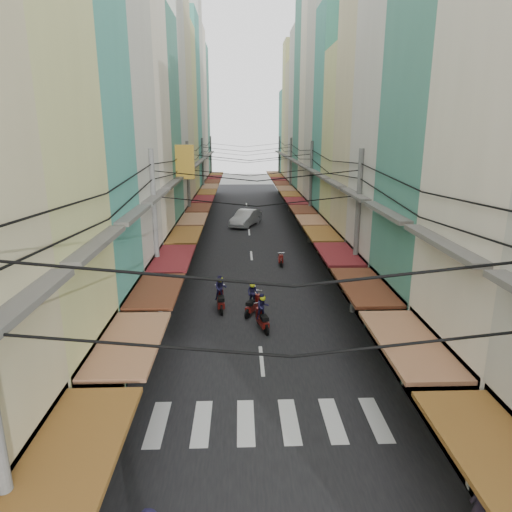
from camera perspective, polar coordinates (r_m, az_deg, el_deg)
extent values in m
plane|color=#61615C|center=(20.71, 0.44, -10.36)|extent=(160.00, 160.00, 0.00)
cube|color=black|center=(39.67, -0.80, 2.34)|extent=(10.00, 80.00, 0.02)
cube|color=slate|center=(40.06, -10.15, 2.26)|extent=(3.00, 80.00, 0.06)
cube|color=slate|center=(40.32, 8.48, 2.42)|extent=(3.00, 80.00, 0.06)
cube|color=silver|center=(15.73, -12.20, -19.82)|extent=(0.55, 2.40, 0.01)
cube|color=silver|center=(15.55, -6.79, -20.00)|extent=(0.55, 2.40, 0.01)
cube|color=silver|center=(15.50, -1.29, -20.02)|extent=(0.55, 2.40, 0.01)
cube|color=silver|center=(15.57, 4.19, -19.87)|extent=(0.55, 2.40, 0.01)
cube|color=silver|center=(15.77, 9.56, -19.56)|extent=(0.55, 2.40, 0.01)
cube|color=silver|center=(16.09, 14.74, -19.10)|extent=(0.55, 2.40, 0.01)
cube|color=black|center=(11.68, -28.81, -26.24)|extent=(1.20, 4.53, 3.20)
cube|color=brown|center=(10.27, -21.84, -21.71)|extent=(1.80, 4.34, 0.12)
cube|color=#595651|center=(9.11, -27.59, -5.76)|extent=(0.50, 4.24, 0.15)
cube|color=black|center=(15.18, -20.82, -14.91)|extent=(1.20, 4.52, 3.20)
cube|color=#996545|center=(14.13, -15.51, -10.37)|extent=(1.80, 4.33, 0.12)
cube|color=#595651|center=(13.31, -19.16, 1.47)|extent=(0.50, 4.23, 0.15)
cube|color=teal|center=(18.33, -26.16, 15.85)|extent=(6.00, 4.30, 19.25)
cube|color=black|center=(19.03, -16.59, -8.17)|extent=(1.20, 4.13, 3.20)
cube|color=#5D2D1A|center=(18.20, -12.34, -4.23)|extent=(1.80, 3.96, 0.12)
cube|color=#595651|center=(17.57, -14.99, 5.04)|extent=(0.50, 3.87, 0.15)
cube|color=#BAB8AA|center=(22.78, -21.52, 18.09)|extent=(6.00, 5.14, 20.93)
cube|color=black|center=(23.31, -13.79, -3.56)|extent=(1.20, 4.94, 3.20)
cube|color=maroon|center=(22.64, -10.29, -0.21)|extent=(1.80, 4.73, 0.12)
cube|color=#595651|center=(22.14, -12.35, 7.27)|extent=(0.50, 4.63, 0.15)
cube|color=beige|center=(27.58, -17.69, 14.14)|extent=(6.00, 4.95, 17.43)
cube|color=black|center=(28.05, -11.78, -0.21)|extent=(1.20, 4.75, 3.20)
cube|color=brown|center=(27.49, -8.85, 2.63)|extent=(1.80, 4.56, 0.12)
cube|color=#595651|center=(27.08, -10.50, 8.81)|extent=(0.50, 4.46, 0.15)
cube|color=#468876|center=(32.41, -15.27, 13.42)|extent=(6.00, 4.99, 16.32)
cube|color=black|center=(32.81, -10.37, 2.14)|extent=(1.20, 4.80, 3.20)
cube|color=#996545|center=(32.33, -7.85, 4.59)|extent=(1.80, 4.60, 0.12)
cube|color=#595651|center=(31.98, -9.23, 9.86)|extent=(0.50, 4.50, 0.15)
cube|color=beige|center=(37.20, -13.92, 18.77)|extent=(6.00, 4.65, 22.87)
cube|color=black|center=(37.47, -9.35, 3.84)|extent=(1.20, 4.46, 3.20)
cube|color=#5D2D1A|center=(37.06, -7.13, 6.00)|extent=(1.80, 4.27, 0.12)
cube|color=#595651|center=(36.75, -8.32, 10.60)|extent=(0.50, 4.18, 0.15)
cube|color=#C8BA8D|center=(41.83, -12.47, 16.87)|extent=(6.00, 4.89, 20.58)
cube|color=black|center=(42.12, -8.56, 5.15)|extent=(1.20, 4.70, 3.20)
cube|color=maroon|center=(41.75, -6.58, 7.08)|extent=(1.80, 4.50, 0.12)
cube|color=#595651|center=(41.48, -7.62, 11.16)|extent=(0.50, 4.40, 0.15)
cube|color=#C8C87D|center=(46.45, -11.35, 15.43)|extent=(6.00, 4.52, 18.44)
cube|color=black|center=(46.73, -7.93, 6.19)|extent=(1.20, 4.34, 3.20)
cube|color=brown|center=(46.40, -6.14, 7.93)|extent=(1.80, 4.16, 0.12)
cube|color=#595651|center=(46.16, -7.07, 11.61)|extent=(0.50, 4.07, 0.15)
cube|color=teal|center=(51.27, -10.54, 16.67)|extent=(6.00, 5.20, 20.63)
cube|color=black|center=(51.51, -7.40, 7.06)|extent=(1.20, 4.99, 3.20)
cube|color=#996545|center=(51.21, -5.77, 8.65)|extent=(1.80, 4.78, 0.12)
cube|color=#595651|center=(50.99, -6.60, 11.98)|extent=(0.50, 4.68, 0.15)
cube|color=#BAB8AA|center=(56.35, -9.85, 18.14)|extent=(6.00, 4.94, 23.70)
cube|color=black|center=(56.51, -6.94, 7.82)|extent=(1.20, 4.74, 3.20)
cube|color=#5D2D1A|center=(56.24, -5.45, 9.26)|extent=(1.80, 4.55, 0.12)
cube|color=#595651|center=(56.04, -6.20, 12.30)|extent=(0.50, 4.45, 0.15)
cube|color=beige|center=(61.21, -9.17, 16.73)|extent=(6.00, 4.96, 21.12)
cube|color=black|center=(61.40, -6.56, 8.43)|extent=(1.20, 4.76, 3.20)
cube|color=maroon|center=(61.15, -5.18, 9.76)|extent=(1.80, 4.56, 0.12)
cube|color=#595651|center=(60.97, -5.88, 12.56)|extent=(0.50, 4.46, 0.15)
cube|color=#468876|center=(66.16, -8.61, 16.11)|extent=(6.00, 5.04, 19.90)
cube|color=black|center=(66.35, -6.24, 8.96)|extent=(1.20, 4.84, 3.20)
cube|color=brown|center=(66.12, -4.96, 10.19)|extent=(1.80, 4.64, 0.12)
cube|color=#595651|center=(65.95, -5.60, 12.78)|extent=(0.50, 4.54, 0.15)
cube|color=#584214|center=(30.89, -8.87, 11.54)|extent=(1.20, 0.40, 2.20)
cube|color=brown|center=(10.61, 28.10, -21.18)|extent=(1.80, 4.35, 0.12)
cube|color=black|center=(15.56, 23.42, -14.43)|extent=(1.20, 4.78, 3.20)
cube|color=#996545|center=(14.36, 18.52, -10.19)|extent=(1.80, 4.58, 0.12)
cube|color=#595651|center=(13.63, 22.15, 1.50)|extent=(0.50, 4.48, 0.15)
cube|color=#468876|center=(19.27, 25.58, 9.58)|extent=(6.00, 5.03, 15.08)
cube|color=black|center=(19.69, 17.30, -7.41)|extent=(1.20, 4.83, 3.20)
cube|color=#5D2D1A|center=(18.76, 13.31, -3.69)|extent=(1.80, 4.63, 0.12)
cube|color=#595651|center=(18.21, 15.87, 5.33)|extent=(0.50, 4.53, 0.15)
cube|color=beige|center=(23.76, 20.94, 18.88)|extent=(6.00, 4.79, 21.66)
cube|color=black|center=(24.08, 13.55, -2.93)|extent=(1.20, 4.60, 3.20)
cube|color=maroon|center=(23.32, 10.21, 0.26)|extent=(1.80, 4.41, 0.12)
cube|color=#595651|center=(22.88, 12.18, 7.54)|extent=(0.50, 4.31, 0.15)
cube|color=#C8BA8D|center=(28.09, 17.08, 17.58)|extent=(6.00, 4.52, 20.74)
cube|color=black|center=(28.39, 11.10, 0.02)|extent=(1.20, 4.34, 3.20)
cube|color=brown|center=(27.75, 8.23, 2.78)|extent=(1.80, 4.16, 0.12)
cube|color=#595651|center=(27.38, 9.83, 8.91)|extent=(0.50, 4.07, 0.15)
cube|color=#C8C87D|center=(32.26, 14.12, 11.54)|extent=(6.00, 4.12, 14.13)
cube|color=black|center=(32.48, 9.42, 2.05)|extent=(1.20, 3.96, 3.20)
cube|color=#996545|center=(31.93, 6.88, 4.49)|extent=(1.80, 3.79, 0.12)
cube|color=#595651|center=(31.61, 8.24, 9.83)|extent=(0.50, 3.71, 0.15)
cube|color=teal|center=(36.32, 12.44, 14.84)|extent=(6.00, 4.40, 17.68)
cube|color=black|center=(36.57, 8.13, 3.61)|extent=(1.20, 4.23, 3.20)
cube|color=#5D2D1A|center=(36.08, 5.86, 5.78)|extent=(1.80, 4.05, 0.12)
cube|color=#595651|center=(35.79, 7.04, 10.52)|extent=(0.50, 3.96, 0.15)
cube|color=#BAB8AA|center=(40.78, 11.02, 18.40)|extent=(6.00, 4.64, 22.59)
cube|color=black|center=(40.94, 7.04, 4.91)|extent=(1.20, 4.45, 3.20)
cube|color=maroon|center=(40.50, 4.99, 6.87)|extent=(1.80, 4.26, 0.12)
cube|color=#595651|center=(40.25, 6.03, 11.09)|extent=(0.50, 4.17, 0.15)
cube|color=beige|center=(44.97, 9.71, 17.31)|extent=(6.00, 4.00, 21.25)
cube|color=black|center=(45.15, 6.20, 5.92)|extent=(1.20, 3.84, 3.20)
cube|color=brown|center=(44.75, 4.33, 7.70)|extent=(1.80, 3.68, 0.12)
cube|color=#595651|center=(44.52, 5.26, 11.52)|extent=(0.50, 3.60, 0.15)
cube|color=#468876|center=(49.41, 8.66, 17.79)|extent=(6.00, 5.01, 22.33)
cube|color=black|center=(49.55, 5.46, 6.79)|extent=(1.20, 4.81, 3.20)
cube|color=#996545|center=(49.19, 3.75, 8.41)|extent=(1.80, 4.61, 0.12)
cube|color=#595651|center=(48.98, 4.59, 11.89)|extent=(0.50, 4.51, 0.15)
cube|color=beige|center=(54.30, 7.61, 16.23)|extent=(6.00, 5.00, 19.71)
cube|color=black|center=(54.47, 4.79, 7.59)|extent=(1.20, 4.80, 3.20)
cube|color=#5D2D1A|center=(54.14, 3.23, 9.07)|extent=(1.80, 4.60, 0.12)
cube|color=#595651|center=(53.95, 3.98, 12.23)|extent=(0.50, 4.50, 0.15)
cube|color=#C8BA8D|center=(58.90, 6.80, 14.80)|extent=(6.00, 4.32, 16.86)
cube|color=black|center=(59.06, 4.26, 8.21)|extent=(1.20, 4.15, 3.20)
cube|color=maroon|center=(58.75, 2.81, 9.57)|extent=(1.80, 3.97, 0.12)
cube|color=#595651|center=(58.58, 3.50, 12.49)|extent=(0.50, 3.89, 0.15)
cube|color=#C8C87D|center=(63.19, 6.23, 16.26)|extent=(6.00, 4.33, 19.96)
cube|color=black|center=(63.33, 3.83, 8.71)|extent=(1.20, 4.16, 3.20)
cube|color=brown|center=(63.04, 2.48, 9.98)|extent=(1.80, 3.99, 0.12)
cube|color=#595651|center=(62.88, 3.12, 12.70)|extent=(0.50, 3.90, 0.15)
cube|color=teal|center=(67.77, 5.60, 13.84)|extent=(6.00, 4.88, 14.34)
cube|color=black|center=(67.88, 3.44, 9.17)|extent=(1.20, 4.68, 3.20)
cube|color=#996545|center=(67.61, 2.17, 10.36)|extent=(1.80, 4.49, 0.12)
cube|color=#595651|center=(67.46, 2.77, 12.89)|extent=(0.50, 4.39, 0.15)
cylinder|color=slate|center=(22.55, -12.43, 2.49)|extent=(0.26, 0.26, 8.20)
cylinder|color=slate|center=(22.90, 12.49, 2.69)|extent=(0.26, 0.26, 8.20)
cylinder|color=slate|center=(37.17, -8.40, 7.70)|extent=(0.26, 0.26, 8.20)
cylinder|color=slate|center=(37.39, 6.84, 7.80)|extent=(0.26, 0.26, 8.20)
cylinder|color=slate|center=(52.01, -6.63, 9.94)|extent=(0.26, 0.26, 8.20)
cylinder|color=slate|center=(52.17, 4.33, 10.02)|extent=(0.26, 0.26, 8.20)
cylinder|color=slate|center=(66.93, -5.64, 11.19)|extent=(0.26, 0.26, 8.20)
cylinder|color=slate|center=(67.05, 2.91, 11.25)|extent=(0.26, 0.26, 8.20)
imported|color=silver|center=(44.57, -1.30, 3.79)|extent=(5.87, 4.08, 1.93)
imported|color=black|center=(23.50, 16.87, -7.81)|extent=(1.60, 0.81, 1.05)
cylinder|color=black|center=(24.41, -4.35, -5.59)|extent=(0.10, 0.54, 0.54)
cylinder|color=black|center=(23.17, -4.47, -6.78)|extent=(0.10, 0.54, 0.54)
cube|color=maroon|center=(23.73, -4.42, -5.80)|extent=(0.35, 1.18, 0.29)
cube|color=black|center=(23.38, -4.46, -5.32)|extent=(0.33, 0.57, 0.19)
cube|color=maroon|center=(24.17, -4.38, -4.79)|extent=(0.31, 0.29, 0.57)
imported|color=#211D44|center=(23.68, -4.42, -5.50)|extent=(0.54, 0.39, 1.37)
sphere|color=#E7F21C|center=(23.33, -4.48, -3.13)|extent=(0.29, 0.29, 0.29)
cylinder|color=black|center=(23.81, -0.47, -6.14)|extent=(0.10, 0.50, 0.50)
cylinder|color=black|center=(22.65, -0.38, -7.31)|extent=(0.10, 0.50, 0.50)
cube|color=maroon|center=(23.17, -0.43, -6.36)|extent=(0.33, 1.11, 0.27)
cube|color=black|center=(22.84, -0.41, -5.91)|extent=(0.31, 0.53, 0.17)
cube|color=maroon|center=(23.59, -0.47, -5.38)|extent=(0.29, 0.27, 0.53)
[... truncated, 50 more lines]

